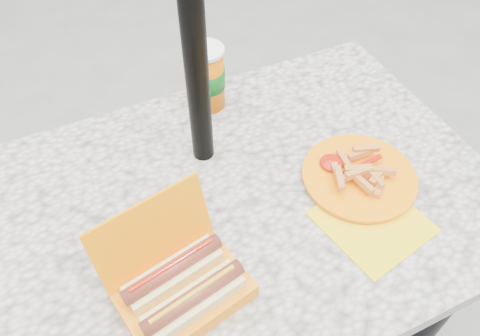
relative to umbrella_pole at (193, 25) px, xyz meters
name	(u,v)px	position (x,y,z in m)	size (l,w,h in m)	color
ground	(234,333)	(0.00, -0.16, -1.10)	(60.00, 60.00, 0.00)	slate
picnic_table	(232,229)	(0.00, -0.16, -0.46)	(1.20, 0.80, 0.75)	beige
umbrella_pole	(193,25)	(0.00, 0.00, 0.00)	(0.05, 0.05, 2.20)	black
hotdog_box	(182,287)	(-0.17, -0.33, -0.31)	(0.26, 0.24, 0.18)	#FF8300
fries_plate	(360,179)	(0.29, -0.24, -0.34)	(0.29, 0.36, 0.05)	yellow
soda_cup	(207,78)	(0.08, 0.16, -0.26)	(0.09, 0.09, 0.17)	#E26300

